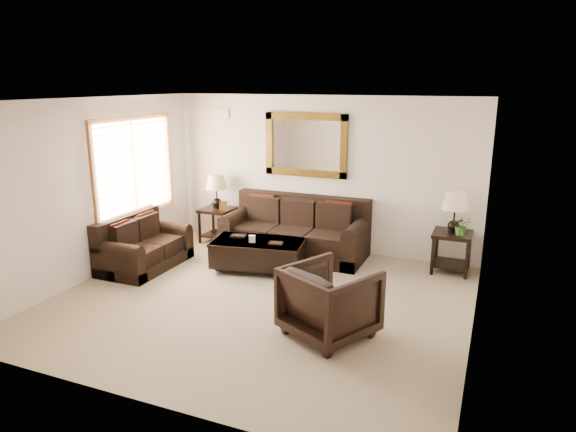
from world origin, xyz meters
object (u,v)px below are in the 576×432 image
at_px(loveseat, 142,248).
at_px(end_table_left, 217,198).
at_px(end_table_right, 454,220).
at_px(armchair, 330,298).
at_px(coffee_table, 258,252).
at_px(sofa, 296,234).

xyz_separation_m(loveseat, end_table_left, (0.44, 1.67, 0.52)).
distance_m(end_table_right, armchair, 2.98).
height_order(end_table_left, end_table_right, end_table_right).
bearing_deg(coffee_table, sofa, 64.66).
xyz_separation_m(sofa, end_table_left, (-1.63, 0.15, 0.47)).
bearing_deg(sofa, armchair, -60.75).
height_order(sofa, end_table_left, end_table_left).
xyz_separation_m(end_table_left, armchair, (3.09, -2.75, -0.36)).
height_order(end_table_right, armchair, end_table_right).
height_order(loveseat, armchair, armchair).
relative_size(coffee_table, armchair, 1.64).
relative_size(sofa, armchair, 2.57).
xyz_separation_m(sofa, end_table_right, (2.57, 0.14, 0.49)).
xyz_separation_m(loveseat, end_table_right, (4.64, 1.67, 0.54)).
relative_size(loveseat, end_table_left, 1.17).
distance_m(loveseat, armchair, 3.69).
distance_m(sofa, coffee_table, 0.99).
bearing_deg(coffee_table, loveseat, -172.18).
xyz_separation_m(sofa, coffee_table, (-0.26, -0.95, -0.06)).
relative_size(loveseat, end_table_right, 1.15).
distance_m(sofa, end_table_right, 2.62).
relative_size(end_table_left, coffee_table, 0.82).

